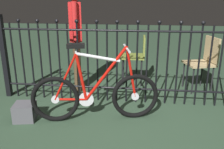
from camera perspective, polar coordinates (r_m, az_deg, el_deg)
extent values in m
plane|color=#2C422F|center=(2.99, 3.08, -11.39)|extent=(20.00, 20.00, 0.00)
cylinder|color=black|center=(3.91, -23.55, 2.97)|extent=(0.02, 0.02, 1.10)
cylinder|color=black|center=(3.85, -21.79, 2.95)|extent=(0.02, 0.02, 1.10)
cylinder|color=black|center=(3.78, -19.96, 2.92)|extent=(0.02, 0.02, 1.10)
sphere|color=black|center=(3.68, -20.94, 11.61)|extent=(0.05, 0.05, 0.05)
cylinder|color=black|center=(3.72, -18.08, 2.89)|extent=(0.02, 0.02, 1.10)
cylinder|color=black|center=(3.67, -16.13, 2.85)|extent=(0.02, 0.02, 1.10)
sphere|color=black|center=(3.57, -16.95, 11.83)|extent=(0.05, 0.05, 0.05)
cylinder|color=black|center=(3.62, -14.13, 2.81)|extent=(0.02, 0.02, 1.10)
cylinder|color=black|center=(3.57, -12.08, 2.77)|extent=(0.02, 0.02, 1.10)
sphere|color=black|center=(3.47, -12.72, 12.00)|extent=(0.05, 0.05, 0.05)
cylinder|color=black|center=(3.53, -9.98, 2.72)|extent=(0.02, 0.02, 1.10)
cylinder|color=black|center=(3.49, -7.83, 2.67)|extent=(0.02, 0.02, 1.10)
sphere|color=black|center=(3.39, -8.25, 12.12)|extent=(0.05, 0.05, 0.05)
cylinder|color=black|center=(3.46, -5.63, 2.61)|extent=(0.02, 0.02, 1.10)
cylinder|color=black|center=(3.44, -3.40, 2.54)|extent=(0.02, 0.02, 1.10)
sphere|color=black|center=(3.33, -3.59, 12.16)|extent=(0.05, 0.05, 0.05)
cylinder|color=black|center=(3.42, -1.14, 2.47)|extent=(0.02, 0.02, 1.10)
cylinder|color=black|center=(3.40, 1.14, 2.40)|extent=(0.02, 0.02, 1.10)
sphere|color=black|center=(3.29, 1.21, 12.12)|extent=(0.05, 0.05, 0.05)
cylinder|color=black|center=(3.39, 3.44, 2.32)|extent=(0.02, 0.02, 1.10)
cylinder|color=black|center=(3.39, 5.75, 2.24)|extent=(0.02, 0.02, 1.10)
sphere|color=black|center=(3.28, 6.08, 12.00)|extent=(0.05, 0.05, 0.05)
cylinder|color=black|center=(3.39, 8.07, 2.15)|extent=(0.02, 0.02, 1.10)
cylinder|color=black|center=(3.39, 10.37, 2.07)|extent=(0.02, 0.02, 1.10)
sphere|color=black|center=(3.28, 10.95, 11.79)|extent=(0.05, 0.05, 0.05)
cylinder|color=black|center=(3.40, 12.67, 1.97)|extent=(0.02, 0.02, 1.10)
cylinder|color=black|center=(3.42, 14.95, 1.88)|extent=(0.02, 0.02, 1.10)
sphere|color=black|center=(3.31, 15.76, 11.51)|extent=(0.05, 0.05, 0.05)
cylinder|color=black|center=(3.44, 17.19, 1.78)|extent=(0.02, 0.02, 1.10)
cylinder|color=black|center=(3.47, 19.41, 1.69)|extent=(0.02, 0.02, 1.10)
sphere|color=black|center=(3.37, 20.45, 11.15)|extent=(0.05, 0.05, 0.05)
cylinder|color=black|center=(3.51, 21.59, 1.59)|extent=(0.02, 0.02, 1.10)
cylinder|color=black|center=(3.54, 23.72, 1.49)|extent=(0.02, 0.02, 1.10)
cylinder|color=black|center=(3.50, 3.86, -3.25)|extent=(3.62, 0.03, 0.03)
cylinder|color=black|center=(3.29, 4.16, 10.07)|extent=(3.62, 0.03, 0.03)
cube|color=black|center=(3.90, -23.65, 3.75)|extent=(0.07, 0.07, 1.21)
torus|color=black|center=(3.00, -13.01, -5.66)|extent=(0.57, 0.18, 0.57)
cylinder|color=silver|center=(3.00, -13.01, -5.66)|extent=(0.10, 0.05, 0.09)
torus|color=black|center=(3.02, 5.38, -5.06)|extent=(0.57, 0.18, 0.57)
cylinder|color=silver|center=(3.02, 5.38, -5.06)|extent=(0.10, 0.05, 0.09)
cylinder|color=red|center=(2.87, -1.41, 0.21)|extent=(0.50, 0.14, 0.66)
cylinder|color=silver|center=(2.81, -3.20, 3.98)|extent=(0.50, 0.14, 0.14)
cylinder|color=red|center=(2.88, -7.13, -0.63)|extent=(0.14, 0.06, 0.57)
cylinder|color=red|center=(2.98, -9.52, -5.71)|extent=(0.36, 0.11, 0.04)
cylinder|color=red|center=(2.89, -10.75, -0.60)|extent=(0.29, 0.09, 0.56)
cylinder|color=red|center=(2.91, 4.45, 0.51)|extent=(0.15, 0.06, 0.63)
cylinder|color=silver|center=(2.82, 3.43, 6.30)|extent=(0.03, 0.03, 0.02)
cylinder|color=silver|center=(2.82, 3.43, 6.10)|extent=(0.11, 0.40, 0.03)
cylinder|color=silver|center=(2.80, -8.37, 5.51)|extent=(0.03, 0.03, 0.07)
cube|color=black|center=(2.78, -8.42, 6.61)|extent=(0.21, 0.13, 0.05)
cylinder|color=silver|center=(2.98, -5.99, -5.75)|extent=(0.18, 0.05, 0.18)
cylinder|color=black|center=(4.10, 2.42, 0.46)|extent=(0.02, 0.02, 0.46)
cylinder|color=black|center=(4.40, 2.70, 1.70)|extent=(0.02, 0.02, 0.46)
cylinder|color=black|center=(4.10, 6.83, 0.31)|extent=(0.02, 0.02, 0.46)
cylinder|color=black|center=(4.40, 6.81, 1.56)|extent=(0.02, 0.02, 0.46)
cube|color=olive|center=(4.18, 4.77, 4.21)|extent=(0.40, 0.40, 0.03)
cube|color=olive|center=(4.14, 7.45, 6.55)|extent=(0.03, 0.38, 0.32)
cylinder|color=black|center=(3.94, 18.22, -1.49)|extent=(0.02, 0.02, 0.42)
cylinder|color=black|center=(4.21, 16.24, -0.05)|extent=(0.02, 0.02, 0.42)
cylinder|color=black|center=(4.10, 22.20, -1.20)|extent=(0.02, 0.02, 0.42)
cylinder|color=black|center=(4.36, 20.05, 0.17)|extent=(0.02, 0.02, 0.42)
cube|color=tan|center=(4.09, 19.50, 2.38)|extent=(0.50, 0.50, 0.03)
cube|color=tan|center=(4.13, 22.15, 5.41)|extent=(0.14, 0.37, 0.39)
cylinder|color=#4C3823|center=(3.84, -8.06, 1.71)|extent=(0.11, 0.11, 0.80)
cylinder|color=#4C3823|center=(3.99, -8.02, 2.35)|extent=(0.11, 0.11, 0.80)
cube|color=red|center=(3.78, -8.50, 12.03)|extent=(0.24, 0.33, 0.57)
cylinder|color=red|center=(3.58, -8.60, 12.14)|extent=(0.08, 0.08, 0.54)
cylinder|color=red|center=(3.98, -8.44, 12.73)|extent=(0.08, 0.08, 0.54)
cube|color=#4C4C51|center=(3.22, -19.55, -8.14)|extent=(0.29, 0.29, 0.21)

